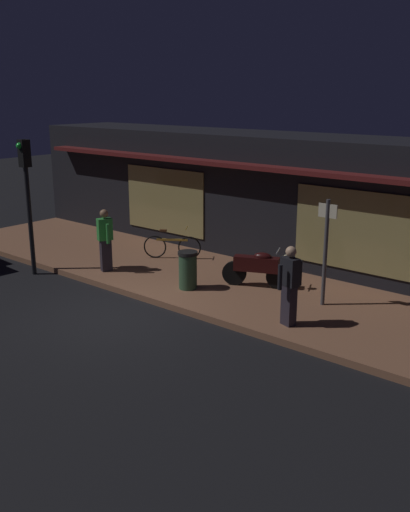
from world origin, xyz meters
TOP-DOWN VIEW (x-y plane):
  - ground_plane at (0.00, 0.00)m, footprint 60.00×60.00m
  - sidewalk_slab at (0.00, 3.00)m, footprint 18.00×4.00m
  - storefront_building at (0.00, 6.39)m, footprint 18.00×3.30m
  - motorcycle at (1.57, 3.27)m, footprint 1.60×0.87m
  - bicycle_parked at (-1.76, 3.77)m, footprint 1.39×0.97m
  - person_photographer at (-2.30, 1.76)m, footprint 0.60×0.44m
  - person_bystander at (3.44, 1.69)m, footprint 0.43×0.61m
  - sign_post at (3.41, 3.19)m, footprint 0.44×0.09m
  - trash_bin at (0.34, 2.08)m, footprint 0.48×0.48m
  - traffic_light_pole at (-3.94, 0.60)m, footprint 0.24×0.33m

SIDE VIEW (x-z plane):
  - ground_plane at x=0.00m, z-range 0.00..0.00m
  - sidewalk_slab at x=0.00m, z-range 0.00..0.15m
  - bicycle_parked at x=-1.76m, z-range 0.05..0.96m
  - trash_bin at x=0.34m, z-range 0.16..1.09m
  - motorcycle at x=1.57m, z-range 0.16..1.13m
  - person_photographer at x=-2.30m, z-range 0.19..1.86m
  - person_bystander at x=3.44m, z-range 0.19..1.86m
  - sign_post at x=3.41m, z-range 0.31..2.71m
  - storefront_building at x=0.00m, z-range 0.00..3.60m
  - traffic_light_pole at x=-3.94m, z-range 0.68..4.28m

